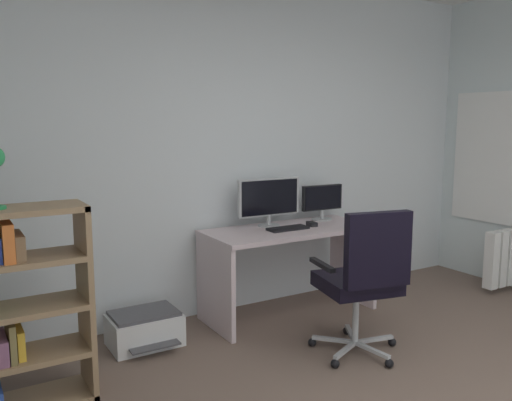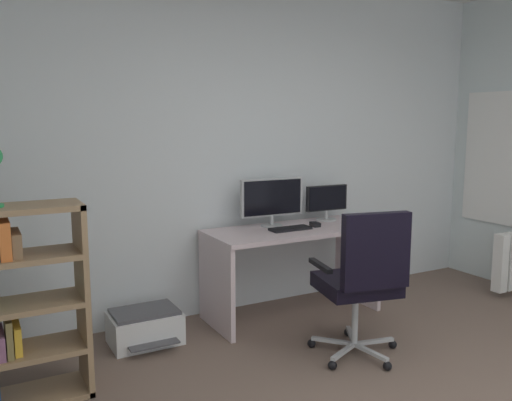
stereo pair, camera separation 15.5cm
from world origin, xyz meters
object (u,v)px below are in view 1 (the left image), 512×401
(monitor_secondary, at_px, (322,200))
(keyboard, at_px, (288,228))
(computer_mouse, at_px, (312,224))
(printer, at_px, (145,329))
(desk, at_px, (290,251))
(bookshelf, at_px, (7,311))
(office_chair, at_px, (364,275))
(monitor_main, at_px, (269,199))
(radiator, at_px, (512,256))

(monitor_secondary, distance_m, keyboard, 0.56)
(computer_mouse, distance_m, printer, 1.57)
(desk, xyz_separation_m, keyboard, (-0.05, -0.05, 0.20))
(computer_mouse, height_order, printer, computer_mouse)
(bookshelf, bearing_deg, desk, 11.27)
(keyboard, relative_size, office_chair, 0.33)
(desk, height_order, computer_mouse, computer_mouse)
(desk, bearing_deg, keyboard, -136.53)
(monitor_main, distance_m, computer_mouse, 0.42)
(bookshelf, xyz_separation_m, radiator, (4.32, -0.13, -0.25))
(bookshelf, bearing_deg, keyboard, 10.24)
(desk, height_order, radiator, desk)
(keyboard, bearing_deg, desk, 43.23)
(keyboard, height_order, radiator, keyboard)
(computer_mouse, bearing_deg, monitor_secondary, 44.94)
(monitor_main, height_order, printer, monitor_main)
(computer_mouse, relative_size, radiator, 0.14)
(keyboard, bearing_deg, radiator, -13.12)
(office_chair, height_order, radiator, office_chair)
(monitor_secondary, relative_size, bookshelf, 0.35)
(computer_mouse, xyz_separation_m, radiator, (1.96, -0.53, -0.42))
(office_chair, bearing_deg, radiator, 9.83)
(computer_mouse, distance_m, radiator, 2.08)
(desk, bearing_deg, radiator, -14.42)
(monitor_main, bearing_deg, office_chair, -86.94)
(monitor_main, xyz_separation_m, keyboard, (0.06, -0.20, -0.22))
(monitor_main, distance_m, keyboard, 0.30)
(desk, relative_size, monitor_main, 2.50)
(office_chair, xyz_separation_m, bookshelf, (-2.10, 0.51, -0.01))
(monitor_secondary, bearing_deg, desk, -161.49)
(monitor_secondary, distance_m, radiator, 1.95)
(computer_mouse, bearing_deg, keyboard, -166.10)
(bookshelf, bearing_deg, computer_mouse, 9.68)
(office_chair, distance_m, bookshelf, 2.17)
(monitor_main, bearing_deg, monitor_secondary, 0.02)
(monitor_secondary, relative_size, keyboard, 1.17)
(monitor_main, bearing_deg, printer, -173.24)
(monitor_main, bearing_deg, bookshelf, -164.23)
(monitor_main, height_order, computer_mouse, monitor_main)
(bookshelf, bearing_deg, monitor_secondary, 12.54)
(office_chair, bearing_deg, monitor_main, 93.06)
(keyboard, height_order, office_chair, office_chair)
(printer, bearing_deg, monitor_secondary, 4.56)
(desk, relative_size, bookshelf, 1.24)
(desk, distance_m, office_chair, 0.94)
(printer, bearing_deg, office_chair, -38.72)
(office_chair, bearing_deg, keyboard, 90.20)
(bookshelf, bearing_deg, radiator, -1.69)
(bookshelf, bearing_deg, office_chair, -13.66)
(monitor_main, relative_size, printer, 1.14)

